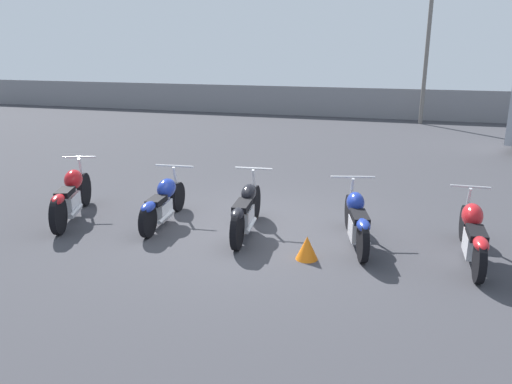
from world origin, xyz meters
The scene contains 9 objects.
ground_plane centered at (0.00, 0.00, 0.00)m, with size 60.00×60.00×0.00m, color #38383D.
fence_back centered at (0.00, 14.82, 0.66)m, with size 40.00×0.04×1.31m.
light_pole_left centered at (2.99, 13.79, 4.33)m, with size 0.70×0.35×7.32m.
motorcycle_slot_0 centered at (-3.37, -0.38, 0.46)m, with size 0.96×2.15×1.03m.
motorcycle_slot_1 centered at (-1.65, -0.12, 0.41)m, with size 0.75×1.99×0.93m.
motorcycle_slot_2 centered at (-0.07, -0.20, 0.42)m, with size 0.67×2.08×1.01m.
motorcycle_slot_3 centered at (1.77, -0.15, 0.42)m, with size 0.82×1.96×0.98m.
motorcycle_slot_4 centered at (3.47, -0.25, 0.42)m, with size 0.61×2.17×0.96m.
traffic_cone_near centered at (1.12, -0.94, 0.18)m, with size 0.34×0.34×0.36m.
Camera 1 is at (2.37, -7.78, 3.09)m, focal length 35.00 mm.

